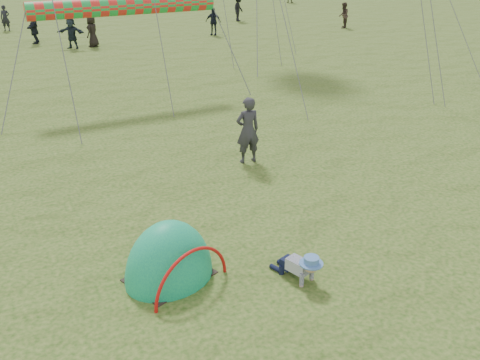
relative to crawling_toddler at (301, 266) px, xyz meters
name	(u,v)px	position (x,y,z in m)	size (l,w,h in m)	color
ground	(337,280)	(0.60, -0.31, -0.30)	(140.00, 140.00, 0.00)	#1A410D
crawling_toddler	(301,266)	(0.00, 0.00, 0.00)	(0.55, 0.79, 0.61)	black
popup_tent	(170,276)	(-2.14, 1.18, -0.30)	(1.75, 1.44, 2.26)	#0D836B
standing_adult	(248,130)	(1.70, 5.42, 0.63)	(0.68, 0.45, 1.87)	#2F2E34
crowd_person_1	(343,15)	(18.03, 23.08, 0.52)	(0.80, 0.62, 1.64)	#372924
crowd_person_3	(239,8)	(13.13, 28.92, 0.60)	(1.16, 0.67, 1.80)	black
crowd_person_5	(34,27)	(-1.17, 26.64, 0.60)	(1.67, 0.53, 1.80)	black
crowd_person_8	(213,22)	(9.15, 24.47, 0.52)	(0.96, 0.40, 1.64)	black
crowd_person_10	(92,31)	(1.61, 24.09, 0.55)	(0.83, 0.54, 1.71)	black
crowd_person_11	(71,33)	(0.47, 24.11, 0.53)	(1.54, 0.49, 1.66)	#1A242C
crowd_person_12	(5,18)	(-2.26, 31.95, 0.50)	(0.59, 0.39, 1.61)	black
rainbow_tube_kite	(124,6)	(0.57, 12.91, 3.14)	(0.64, 0.64, 6.74)	red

